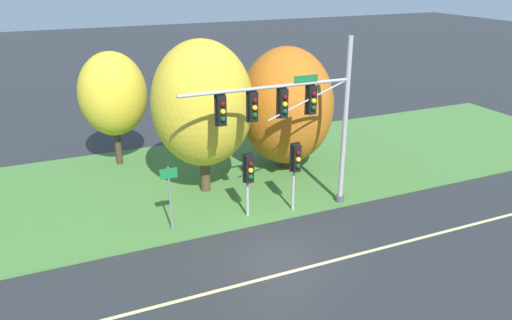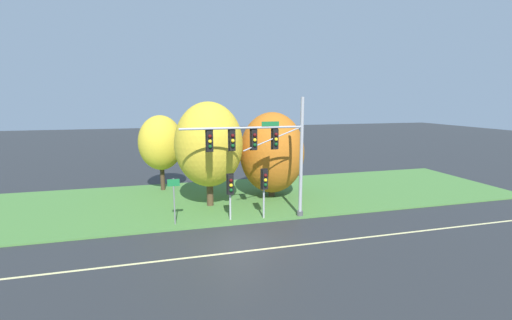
{
  "view_description": "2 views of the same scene",
  "coord_description": "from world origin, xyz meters",
  "px_view_note": "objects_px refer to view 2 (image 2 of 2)",
  "views": [
    {
      "loc": [
        -7.48,
        -14.92,
        10.54
      ],
      "look_at": [
        0.39,
        3.03,
        2.82
      ],
      "focal_mm": 35.0,
      "sensor_mm": 36.0,
      "label": 1
    },
    {
      "loc": [
        -3.62,
        -17.08,
        7.6
      ],
      "look_at": [
        1.81,
        3.41,
        3.85
      ],
      "focal_mm": 24.0,
      "sensor_mm": 36.0,
      "label": 2
    }
  ],
  "objects_px": {
    "tree_nearest_road": "(161,143)",
    "traffic_signal_mast": "(264,147)",
    "tree_left_of_mast": "(209,145)",
    "pedestrian_signal_near_kerb": "(265,183)",
    "pedestrian_signal_further_along": "(230,187)",
    "tree_behind_signpost": "(272,153)",
    "route_sign_post": "(174,195)"
  },
  "relations": [
    {
      "from": "tree_left_of_mast",
      "to": "pedestrian_signal_near_kerb",
      "type": "bearing_deg",
      "value": -51.91
    },
    {
      "from": "pedestrian_signal_further_along",
      "to": "tree_nearest_road",
      "type": "distance_m",
      "value": 9.92
    },
    {
      "from": "route_sign_post",
      "to": "tree_nearest_road",
      "type": "relative_size",
      "value": 0.46
    },
    {
      "from": "pedestrian_signal_near_kerb",
      "to": "pedestrian_signal_further_along",
      "type": "distance_m",
      "value": 2.15
    },
    {
      "from": "tree_behind_signpost",
      "to": "pedestrian_signal_further_along",
      "type": "bearing_deg",
      "value": -131.49
    },
    {
      "from": "route_sign_post",
      "to": "tree_left_of_mast",
      "type": "height_order",
      "value": "tree_left_of_mast"
    },
    {
      "from": "tree_nearest_road",
      "to": "traffic_signal_mast",
      "type": "bearing_deg",
      "value": -55.6
    },
    {
      "from": "traffic_signal_mast",
      "to": "tree_left_of_mast",
      "type": "distance_m",
      "value": 4.75
    },
    {
      "from": "traffic_signal_mast",
      "to": "pedestrian_signal_near_kerb",
      "type": "distance_m",
      "value": 2.27
    },
    {
      "from": "pedestrian_signal_further_along",
      "to": "route_sign_post",
      "type": "distance_m",
      "value": 3.43
    },
    {
      "from": "pedestrian_signal_near_kerb",
      "to": "pedestrian_signal_further_along",
      "type": "xyz_separation_m",
      "value": [
        -2.12,
        0.26,
        -0.22
      ]
    },
    {
      "from": "traffic_signal_mast",
      "to": "tree_nearest_road",
      "type": "height_order",
      "value": "traffic_signal_mast"
    },
    {
      "from": "pedestrian_signal_further_along",
      "to": "tree_left_of_mast",
      "type": "distance_m",
      "value": 4.25
    },
    {
      "from": "traffic_signal_mast",
      "to": "pedestrian_signal_near_kerb",
      "type": "relative_size",
      "value": 2.38
    },
    {
      "from": "traffic_signal_mast",
      "to": "pedestrian_signal_further_along",
      "type": "bearing_deg",
      "value": 173.49
    },
    {
      "from": "route_sign_post",
      "to": "tree_behind_signpost",
      "type": "distance_m",
      "value": 8.93
    },
    {
      "from": "pedestrian_signal_near_kerb",
      "to": "tree_behind_signpost",
      "type": "distance_m",
      "value": 5.47
    },
    {
      "from": "route_sign_post",
      "to": "pedestrian_signal_further_along",
      "type": "bearing_deg",
      "value": -3.88
    },
    {
      "from": "route_sign_post",
      "to": "tree_behind_signpost",
      "type": "xyz_separation_m",
      "value": [
        7.57,
        4.47,
        1.61
      ]
    },
    {
      "from": "tree_nearest_road",
      "to": "tree_left_of_mast",
      "type": "xyz_separation_m",
      "value": [
        3.31,
        -5.31,
        0.42
      ]
    },
    {
      "from": "pedestrian_signal_further_along",
      "to": "tree_left_of_mast",
      "type": "height_order",
      "value": "tree_left_of_mast"
    },
    {
      "from": "traffic_signal_mast",
      "to": "pedestrian_signal_further_along",
      "type": "height_order",
      "value": "traffic_signal_mast"
    },
    {
      "from": "tree_behind_signpost",
      "to": "tree_nearest_road",
      "type": "bearing_deg",
      "value": 153.59
    },
    {
      "from": "pedestrian_signal_further_along",
      "to": "traffic_signal_mast",
      "type": "bearing_deg",
      "value": -6.51
    },
    {
      "from": "tree_left_of_mast",
      "to": "tree_behind_signpost",
      "type": "xyz_separation_m",
      "value": [
        5.0,
        1.18,
        -0.94
      ]
    },
    {
      "from": "pedestrian_signal_further_along",
      "to": "tree_nearest_road",
      "type": "height_order",
      "value": "tree_nearest_road"
    },
    {
      "from": "traffic_signal_mast",
      "to": "tree_behind_signpost",
      "type": "height_order",
      "value": "traffic_signal_mast"
    },
    {
      "from": "tree_nearest_road",
      "to": "tree_behind_signpost",
      "type": "height_order",
      "value": "tree_behind_signpost"
    },
    {
      "from": "pedestrian_signal_further_along",
      "to": "tree_nearest_road",
      "type": "relative_size",
      "value": 0.48
    },
    {
      "from": "pedestrian_signal_near_kerb",
      "to": "tree_nearest_road",
      "type": "relative_size",
      "value": 0.52
    },
    {
      "from": "pedestrian_signal_near_kerb",
      "to": "traffic_signal_mast",
      "type": "bearing_deg",
      "value": 157.58
    },
    {
      "from": "pedestrian_signal_near_kerb",
      "to": "route_sign_post",
      "type": "bearing_deg",
      "value": 174.9
    }
  ]
}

